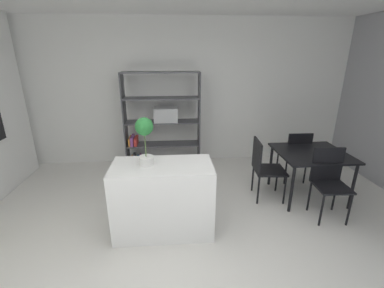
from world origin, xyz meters
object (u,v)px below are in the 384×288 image
open_bookshelf (160,124)px  dining_table (311,157)px  dining_chair_near (329,177)px  kitchen_island (163,198)px  potted_plant_on_island (145,136)px  dining_chair_island_side (263,164)px  dining_chair_far (295,153)px

open_bookshelf → dining_table: 2.68m
dining_chair_near → kitchen_island: bearing=-172.3°
dining_table → dining_chair_near: 0.50m
kitchen_island → dining_table: size_ratio=1.19×
kitchen_island → dining_table: 2.33m
potted_plant_on_island → dining_chair_island_side: bearing=21.4°
dining_chair_far → dining_chair_near: 0.98m
potted_plant_on_island → dining_chair_far: potted_plant_on_island is taller
open_bookshelf → dining_chair_far: 2.49m
kitchen_island → dining_chair_far: 2.51m
dining_table → dining_chair_island_side: 0.74m
kitchen_island → open_bookshelf: (-0.11, 1.98, 0.43)m
dining_chair_near → dining_chair_island_side: bearing=148.9°
dining_table → dining_chair_far: bearing=90.0°
potted_plant_on_island → dining_chair_near: potted_plant_on_island is taller
potted_plant_on_island → dining_chair_island_side: (1.68, 0.66, -0.70)m
potted_plant_on_island → dining_table: 2.56m
potted_plant_on_island → dining_table: (2.41, 0.65, -0.60)m
kitchen_island → dining_chair_island_side: 1.64m
dining_chair_near → dining_chair_island_side: 0.89m
potted_plant_on_island → dining_chair_far: 2.76m
dining_chair_far → dining_chair_island_side: (-0.73, -0.48, 0.02)m
dining_chair_far → dining_chair_island_side: dining_chair_island_side is taller
dining_chair_far → dining_chair_island_side: size_ratio=0.97×
dining_chair_near → dining_chair_island_side: (-0.74, 0.50, -0.01)m
dining_table → dining_chair_near: size_ratio=1.06×
potted_plant_on_island → dining_table: size_ratio=0.56×
open_bookshelf → dining_chair_far: (2.33, -0.82, -0.35)m
kitchen_island → potted_plant_on_island: 0.83m
kitchen_island → dining_chair_far: bearing=27.5°
open_bookshelf → dining_chair_island_side: size_ratio=1.96×
kitchen_island → open_bookshelf: 2.03m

